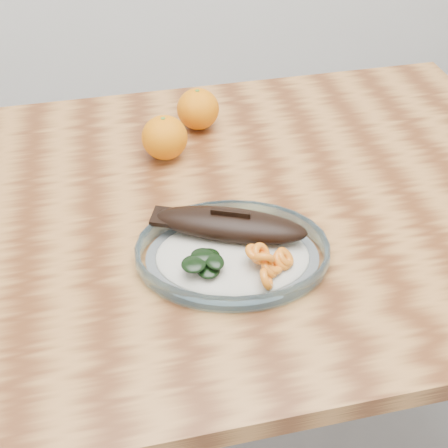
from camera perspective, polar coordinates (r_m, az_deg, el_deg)
The scene contains 5 objects.
ground at distance 1.54m, azimuth -0.25°, elevation -19.68°, with size 3.00×3.00×0.00m, color slate.
dining_table at distance 1.01m, azimuth -0.36°, elevation -2.06°, with size 1.20×0.80×0.75m.
plated_meal at distance 0.83m, azimuth 0.87°, elevation -2.69°, with size 0.61×0.61×0.08m.
orange_left at distance 1.03m, azimuth -6.05°, elevation 8.72°, with size 0.08×0.08×0.08m, color orange.
orange_right at distance 1.11m, azimuth -2.66°, elevation 11.59°, with size 0.08×0.08×0.08m, color orange.
Camera 1 is at (-0.15, -0.71, 1.36)m, focal length 45.00 mm.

